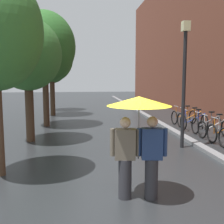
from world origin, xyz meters
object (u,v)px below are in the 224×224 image
(street_tree_3, at_px, (51,58))
(street_lamp_post, at_px, (184,75))
(street_tree_4, at_px, (52,63))
(street_tree_1, at_px, (28,55))
(parked_bicycle_3, at_px, (214,128))
(parked_bicycle_5, at_px, (194,122))
(parked_bicycle_7, at_px, (184,117))
(parked_bicycle_6, at_px, (190,119))
(couple_under_umbrella, at_px, (139,128))
(parked_bicycle_4, at_px, (207,125))
(street_tree_2, at_px, (44,47))

(street_tree_3, xyz_separation_m, street_lamp_post, (5.15, -8.61, -1.09))
(street_tree_4, bearing_deg, street_lamp_post, -64.29)
(street_tree_1, distance_m, parked_bicycle_3, 7.67)
(parked_bicycle_5, bearing_deg, parked_bicycle_7, 85.81)
(street_lamp_post, bearing_deg, parked_bicycle_6, 63.39)
(street_tree_4, distance_m, couple_under_umbrella, 15.33)
(parked_bicycle_4, xyz_separation_m, parked_bicycle_6, (-0.05, 1.59, 0.00))
(street_tree_2, height_order, street_lamp_post, street_tree_2)
(parked_bicycle_4, bearing_deg, parked_bicycle_3, -94.73)
(parked_bicycle_6, bearing_deg, parked_bicycle_7, 90.42)
(street_tree_3, distance_m, street_tree_4, 2.63)
(parked_bicycle_3, bearing_deg, street_lamp_post, -144.49)
(street_tree_3, relative_size, street_lamp_post, 1.20)
(street_tree_3, distance_m, parked_bicycle_5, 9.43)
(parked_bicycle_5, relative_size, parked_bicycle_6, 1.01)
(parked_bicycle_5, relative_size, parked_bicycle_7, 0.96)
(parked_bicycle_6, bearing_deg, street_lamp_post, -116.61)
(parked_bicycle_4, relative_size, parked_bicycle_5, 1.00)
(street_tree_3, height_order, parked_bicycle_3, street_tree_3)
(parked_bicycle_5, height_order, couple_under_umbrella, couple_under_umbrella)
(street_tree_1, distance_m, parked_bicycle_6, 7.97)
(street_tree_4, xyz_separation_m, street_lamp_post, (5.40, -11.22, -0.97))
(street_tree_4, relative_size, parked_bicycle_4, 4.46)
(street_tree_1, xyz_separation_m, street_tree_2, (0.21, 3.24, 0.64))
(parked_bicycle_7, height_order, street_lamp_post, street_lamp_post)
(street_tree_1, bearing_deg, parked_bicycle_3, -2.03)
(street_tree_2, bearing_deg, street_lamp_post, -43.26)
(street_tree_3, xyz_separation_m, parked_bicycle_7, (6.98, -4.10, -3.18))
(street_tree_3, distance_m, parked_bicycle_6, 9.13)
(street_tree_1, bearing_deg, street_tree_2, 86.30)
(street_tree_2, height_order, parked_bicycle_3, street_tree_2)
(street_tree_2, distance_m, couple_under_umbrella, 9.22)
(parked_bicycle_4, bearing_deg, couple_under_umbrella, -126.32)
(street_tree_1, relative_size, parked_bicycle_7, 3.96)
(street_tree_2, relative_size, parked_bicycle_4, 5.02)
(street_tree_1, height_order, parked_bicycle_3, street_tree_1)
(street_tree_4, relative_size, couple_under_umbrella, 2.43)
(parked_bicycle_7, bearing_deg, street_tree_2, 177.59)
(parked_bicycle_5, bearing_deg, street_tree_2, 165.02)
(street_tree_1, xyz_separation_m, parked_bicycle_6, (7.14, 2.11, -2.82))
(parked_bicycle_5, distance_m, couple_under_umbrella, 7.84)
(street_tree_3, distance_m, street_lamp_post, 10.09)
(street_tree_1, height_order, street_tree_2, street_tree_2)
(parked_bicycle_3, distance_m, street_lamp_post, 3.06)
(parked_bicycle_4, bearing_deg, parked_bicycle_6, 91.97)
(street_tree_3, height_order, couple_under_umbrella, street_tree_3)
(street_tree_1, relative_size, street_tree_3, 0.90)
(parked_bicycle_7, height_order, couple_under_umbrella, couple_under_umbrella)
(street_tree_4, xyz_separation_m, couple_under_umbrella, (3.07, -14.88, -2.02))
(parked_bicycle_5, relative_size, couple_under_umbrella, 0.54)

